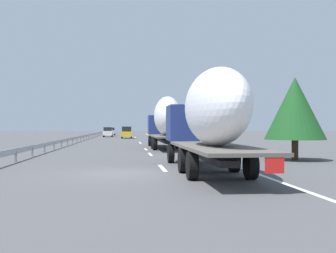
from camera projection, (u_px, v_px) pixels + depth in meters
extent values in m
plane|color=#4C4C4F|center=(125.00, 141.00, 57.08)|extent=(260.00, 260.00, 0.00)
cube|color=white|center=(162.00, 168.00, 19.45)|extent=(3.20, 0.20, 0.01)
cube|color=white|center=(150.00, 154.00, 29.29)|extent=(3.20, 0.20, 0.01)
cube|color=white|center=(146.00, 149.00, 35.70)|extent=(3.20, 0.20, 0.01)
cube|color=white|center=(140.00, 143.00, 48.93)|extent=(3.20, 0.20, 0.01)
cube|color=white|center=(140.00, 142.00, 51.58)|extent=(3.20, 0.20, 0.01)
cube|color=white|center=(136.00, 138.00, 71.54)|extent=(3.20, 0.20, 0.01)
cube|color=white|center=(135.00, 137.00, 75.65)|extent=(3.20, 0.20, 0.01)
cube|color=white|center=(135.00, 137.00, 79.65)|extent=(3.20, 0.20, 0.01)
cube|color=white|center=(162.00, 140.00, 62.61)|extent=(110.00, 0.20, 0.01)
cube|color=navy|center=(161.00, 125.00, 41.95)|extent=(2.40, 2.50, 1.90)
cube|color=black|center=(160.00, 120.00, 43.05)|extent=(0.08, 2.12, 0.80)
cube|color=#262628|center=(163.00, 140.00, 38.81)|extent=(11.61, 0.70, 0.24)
cube|color=#59544C|center=(167.00, 136.00, 35.67)|extent=(10.22, 2.50, 0.12)
ellipsoid|color=white|center=(167.00, 116.00, 35.36)|extent=(6.98, 2.20, 3.33)
cube|color=red|center=(183.00, 141.00, 30.69)|extent=(0.04, 0.56, 0.56)
cylinder|color=black|center=(150.00, 141.00, 41.84)|extent=(1.04, 0.30, 1.04)
cylinder|color=black|center=(171.00, 141.00, 42.06)|extent=(1.04, 0.30, 1.04)
cylinder|color=black|center=(153.00, 143.00, 36.76)|extent=(1.04, 0.35, 1.04)
cylinder|color=black|center=(178.00, 143.00, 36.98)|extent=(1.04, 0.35, 1.04)
cylinder|color=black|center=(155.00, 144.00, 34.37)|extent=(1.04, 0.35, 1.04)
cylinder|color=black|center=(181.00, 144.00, 34.59)|extent=(1.04, 0.35, 1.04)
cube|color=navy|center=(191.00, 123.00, 22.37)|extent=(2.40, 2.50, 1.90)
cube|color=black|center=(188.00, 114.00, 23.47)|extent=(0.08, 2.12, 0.80)
cube|color=#262628|center=(201.00, 154.00, 19.38)|extent=(11.06, 0.70, 0.24)
cube|color=#59544C|center=(215.00, 147.00, 16.39)|extent=(9.62, 2.50, 0.12)
ellipsoid|color=white|center=(215.00, 107.00, 16.32)|extent=(7.04, 2.20, 3.05)
cube|color=red|center=(275.00, 164.00, 11.71)|extent=(0.04, 0.56, 0.56)
cylinder|color=black|center=(171.00, 153.00, 22.26)|extent=(1.04, 0.30, 1.04)
cylinder|color=black|center=(211.00, 153.00, 22.48)|extent=(1.04, 0.30, 1.04)
cylinder|color=black|center=(183.00, 160.00, 17.47)|extent=(1.04, 0.35, 1.04)
cylinder|color=black|center=(234.00, 160.00, 17.70)|extent=(1.04, 0.35, 1.04)
cylinder|color=black|center=(192.00, 166.00, 15.09)|extent=(1.04, 0.35, 1.04)
cylinder|color=black|center=(251.00, 165.00, 15.31)|extent=(1.04, 0.35, 1.04)
cube|color=#ADB2B7|center=(111.00, 132.00, 96.41)|extent=(4.08, 1.70, 0.84)
cube|color=black|center=(111.00, 129.00, 96.11)|extent=(2.24, 1.50, 0.61)
cylinder|color=black|center=(108.00, 134.00, 97.59)|extent=(0.64, 0.22, 0.64)
cylinder|color=black|center=(115.00, 134.00, 97.74)|extent=(0.64, 0.22, 0.64)
cylinder|color=black|center=(108.00, 134.00, 95.08)|extent=(0.64, 0.22, 0.64)
cylinder|color=black|center=(114.00, 134.00, 95.23)|extent=(0.64, 0.22, 0.64)
cube|color=white|center=(108.00, 133.00, 79.83)|extent=(4.23, 1.76, 0.84)
cube|color=black|center=(108.00, 129.00, 79.51)|extent=(2.33, 1.55, 0.71)
cylinder|color=black|center=(104.00, 135.00, 81.05)|extent=(0.64, 0.22, 0.64)
cylinder|color=black|center=(112.00, 135.00, 81.21)|extent=(0.64, 0.22, 0.64)
cylinder|color=black|center=(104.00, 135.00, 78.45)|extent=(0.64, 0.22, 0.64)
cylinder|color=black|center=(112.00, 135.00, 78.60)|extent=(0.64, 0.22, 0.64)
cube|color=gold|center=(127.00, 134.00, 70.01)|extent=(4.63, 1.76, 0.84)
cube|color=black|center=(127.00, 129.00, 69.66)|extent=(2.55, 1.55, 0.83)
cylinder|color=black|center=(122.00, 136.00, 71.36)|extent=(0.64, 0.22, 0.64)
cylinder|color=black|center=(131.00, 136.00, 71.52)|extent=(0.64, 0.22, 0.64)
cylinder|color=black|center=(122.00, 137.00, 68.50)|extent=(0.64, 0.22, 0.64)
cylinder|color=black|center=(131.00, 137.00, 68.66)|extent=(0.64, 0.22, 0.64)
cylinder|color=gray|center=(174.00, 133.00, 57.17)|extent=(0.10, 0.10, 2.26)
cube|color=#2D569E|center=(174.00, 122.00, 57.18)|extent=(0.06, 0.90, 0.70)
cylinder|color=#472D19|center=(295.00, 150.00, 24.00)|extent=(0.38, 0.38, 1.21)
cone|color=#194C1E|center=(295.00, 108.00, 24.01)|extent=(3.53, 3.53, 3.64)
cylinder|color=#472D19|center=(174.00, 132.00, 89.00)|extent=(0.40, 0.40, 1.57)
cone|color=#194C1E|center=(174.00, 119.00, 89.01)|extent=(3.96, 3.96, 4.16)
cylinder|color=#472D19|center=(206.00, 135.00, 52.96)|extent=(0.35, 0.35, 1.78)
cone|color=#1E5B23|center=(206.00, 111.00, 52.96)|extent=(2.91, 2.91, 4.49)
cube|color=#9EA0A5|center=(84.00, 136.00, 59.45)|extent=(94.00, 0.06, 0.32)
cube|color=slate|center=(16.00, 156.00, 22.86)|extent=(0.10, 0.10, 0.60)
cube|color=slate|center=(32.00, 152.00, 26.93)|extent=(0.10, 0.10, 0.60)
cube|color=slate|center=(45.00, 149.00, 30.99)|extent=(0.10, 0.10, 0.60)
cube|color=slate|center=(54.00, 146.00, 35.06)|extent=(0.10, 0.10, 0.60)
cube|color=slate|center=(61.00, 144.00, 39.12)|extent=(0.10, 0.10, 0.60)
cube|color=slate|center=(68.00, 143.00, 43.19)|extent=(0.10, 0.10, 0.60)
cube|color=slate|center=(73.00, 141.00, 47.25)|extent=(0.10, 0.10, 0.60)
cube|color=slate|center=(77.00, 140.00, 51.32)|extent=(0.10, 0.10, 0.60)
cube|color=slate|center=(80.00, 139.00, 55.39)|extent=(0.10, 0.10, 0.60)
cube|color=slate|center=(84.00, 138.00, 59.45)|extent=(0.10, 0.10, 0.60)
cube|color=slate|center=(86.00, 137.00, 63.52)|extent=(0.10, 0.10, 0.60)
cube|color=slate|center=(89.00, 137.00, 67.58)|extent=(0.10, 0.10, 0.60)
cube|color=slate|center=(91.00, 136.00, 71.65)|extent=(0.10, 0.10, 0.60)
cube|color=slate|center=(93.00, 136.00, 75.72)|extent=(0.10, 0.10, 0.60)
cube|color=slate|center=(94.00, 135.00, 79.78)|extent=(0.10, 0.10, 0.60)
cube|color=slate|center=(96.00, 135.00, 83.85)|extent=(0.10, 0.10, 0.60)
cube|color=slate|center=(97.00, 135.00, 87.91)|extent=(0.10, 0.10, 0.60)
cube|color=slate|center=(99.00, 134.00, 91.98)|extent=(0.10, 0.10, 0.60)
cube|color=slate|center=(100.00, 134.00, 96.04)|extent=(0.10, 0.10, 0.60)
cube|color=slate|center=(101.00, 134.00, 100.11)|extent=(0.10, 0.10, 0.60)
cube|color=slate|center=(102.00, 133.00, 104.18)|extent=(0.10, 0.10, 0.60)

